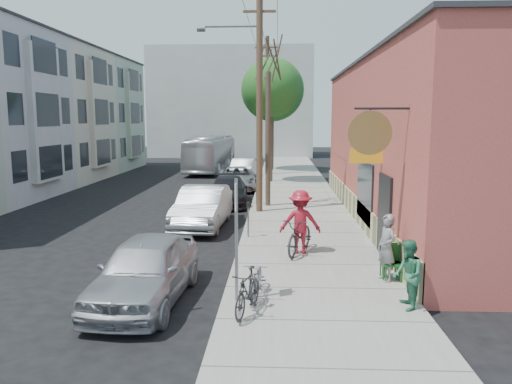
{
  "coord_description": "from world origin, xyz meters",
  "views": [
    {
      "loc": [
        3.27,
        -15.78,
        4.25
      ],
      "look_at": [
        2.45,
        2.86,
        1.5
      ],
      "focal_mm": 35.0,
      "sensor_mm": 36.0,
      "label": 1
    }
  ],
  "objects_px": {
    "utility_pole_near": "(258,92)",
    "patio_chair_a": "(390,262)",
    "tree_bare": "(268,140)",
    "bus": "(211,154)",
    "tree_leafy_mid": "(271,88)",
    "patio_chair_b": "(392,264)",
    "parking_meter_near": "(248,214)",
    "tree_leafy_far": "(272,90)",
    "cyclist": "(300,222)",
    "parked_bike_b": "(257,278)",
    "car_2": "(228,191)",
    "car_3": "(237,178)",
    "car_0": "(145,270)",
    "patron_green": "(408,275)",
    "sign_post": "(236,228)",
    "parking_meter_far": "(257,187)",
    "car_4": "(243,169)",
    "parked_bike_a": "(248,292)",
    "car_1": "(203,207)",
    "patron_grey": "(387,248)"
  },
  "relations": [
    {
      "from": "utility_pole_near",
      "to": "patio_chair_a",
      "type": "bearing_deg",
      "value": -67.97
    },
    {
      "from": "tree_bare",
      "to": "bus",
      "type": "relative_size",
      "value": 0.61
    },
    {
      "from": "tree_leafy_mid",
      "to": "patio_chair_b",
      "type": "xyz_separation_m",
      "value": [
        3.4,
        -20.29,
        -5.6
      ]
    },
    {
      "from": "parking_meter_near",
      "to": "tree_leafy_far",
      "type": "relative_size",
      "value": 0.14
    },
    {
      "from": "cyclist",
      "to": "patio_chair_a",
      "type": "bearing_deg",
      "value": 132.95
    },
    {
      "from": "parking_meter_near",
      "to": "parked_bike_b",
      "type": "height_order",
      "value": "parking_meter_near"
    },
    {
      "from": "tree_bare",
      "to": "car_2",
      "type": "relative_size",
      "value": 1.32
    },
    {
      "from": "patio_chair_a",
      "to": "car_3",
      "type": "bearing_deg",
      "value": 102.91
    },
    {
      "from": "utility_pole_near",
      "to": "car_3",
      "type": "bearing_deg",
      "value": 101.52
    },
    {
      "from": "bus",
      "to": "car_0",
      "type": "bearing_deg",
      "value": -81.94
    },
    {
      "from": "patio_chair_b",
      "to": "parked_bike_b",
      "type": "height_order",
      "value": "patio_chair_b"
    },
    {
      "from": "parking_meter_near",
      "to": "patio_chair_a",
      "type": "relative_size",
      "value": 1.41
    },
    {
      "from": "patron_green",
      "to": "utility_pole_near",
      "type": "bearing_deg",
      "value": -160.17
    },
    {
      "from": "tree_bare",
      "to": "parked_bike_b",
      "type": "height_order",
      "value": "tree_bare"
    },
    {
      "from": "utility_pole_near",
      "to": "patio_chair_b",
      "type": "height_order",
      "value": "utility_pole_near"
    },
    {
      "from": "patio_chair_b",
      "to": "car_2",
      "type": "distance_m",
      "value": 13.17
    },
    {
      "from": "sign_post",
      "to": "parking_meter_far",
      "type": "distance_m",
      "value": 12.87
    },
    {
      "from": "car_3",
      "to": "car_4",
      "type": "xyz_separation_m",
      "value": [
        0.0,
        5.15,
        0.04
      ]
    },
    {
      "from": "parking_meter_near",
      "to": "parking_meter_far",
      "type": "xyz_separation_m",
      "value": [
        0.0,
        6.69,
        0.0
      ]
    },
    {
      "from": "sign_post",
      "to": "tree_leafy_far",
      "type": "distance_m",
      "value": 29.98
    },
    {
      "from": "parked_bike_a",
      "to": "bus",
      "type": "height_order",
      "value": "bus"
    },
    {
      "from": "tree_leafy_far",
      "to": "patio_chair_b",
      "type": "distance_m",
      "value": 28.82
    },
    {
      "from": "parking_meter_near",
      "to": "car_0",
      "type": "distance_m",
      "value": 6.28
    },
    {
      "from": "patio_chair_a",
      "to": "parked_bike_a",
      "type": "xyz_separation_m",
      "value": [
        -3.53,
        -2.52,
        0.04
      ]
    },
    {
      "from": "parked_bike_a",
      "to": "car_1",
      "type": "distance_m",
      "value": 9.36
    },
    {
      "from": "tree_bare",
      "to": "patio_chair_b",
      "type": "distance_m",
      "value": 11.84
    },
    {
      "from": "tree_leafy_mid",
      "to": "patron_green",
      "type": "relative_size",
      "value": 5.21
    },
    {
      "from": "car_1",
      "to": "sign_post",
      "type": "bearing_deg",
      "value": -73.78
    },
    {
      "from": "parking_meter_near",
      "to": "patron_grey",
      "type": "relative_size",
      "value": 0.72
    },
    {
      "from": "cyclist",
      "to": "parked_bike_b",
      "type": "bearing_deg",
      "value": 72.84
    },
    {
      "from": "car_2",
      "to": "bus",
      "type": "height_order",
      "value": "bus"
    },
    {
      "from": "parking_meter_near",
      "to": "tree_leafy_mid",
      "type": "bearing_deg",
      "value": 88.0
    },
    {
      "from": "tree_leafy_far",
      "to": "cyclist",
      "type": "height_order",
      "value": "tree_leafy_far"
    },
    {
      "from": "patron_green",
      "to": "car_0",
      "type": "xyz_separation_m",
      "value": [
        -5.88,
        0.53,
        -0.14
      ]
    },
    {
      "from": "tree_bare",
      "to": "car_0",
      "type": "xyz_separation_m",
      "value": [
        -2.6,
        -12.41,
        -2.5
      ]
    },
    {
      "from": "tree_leafy_mid",
      "to": "cyclist",
      "type": "xyz_separation_m",
      "value": [
        1.16,
        -17.75,
        -5.06
      ]
    },
    {
      "from": "patio_chair_b",
      "to": "cyclist",
      "type": "distance_m",
      "value": 3.43
    },
    {
      "from": "sign_post",
      "to": "patron_grey",
      "type": "height_order",
      "value": "sign_post"
    },
    {
      "from": "parking_meter_near",
      "to": "parking_meter_far",
      "type": "height_order",
      "value": "same"
    },
    {
      "from": "car_1",
      "to": "bus",
      "type": "distance_m",
      "value": 21.19
    },
    {
      "from": "tree_leafy_mid",
      "to": "patron_green",
      "type": "height_order",
      "value": "tree_leafy_mid"
    },
    {
      "from": "tree_leafy_mid",
      "to": "parked_bike_a",
      "type": "bearing_deg",
      "value": -90.39
    },
    {
      "from": "parked_bike_b",
      "to": "car_4",
      "type": "xyz_separation_m",
      "value": [
        -2.0,
        23.73,
        0.15
      ]
    },
    {
      "from": "cyclist",
      "to": "car_1",
      "type": "height_order",
      "value": "cyclist"
    },
    {
      "from": "car_3",
      "to": "tree_bare",
      "type": "bearing_deg",
      "value": -78.13
    },
    {
      "from": "patron_green",
      "to": "car_4",
      "type": "distance_m",
      "value": 24.98
    },
    {
      "from": "parked_bike_b",
      "to": "car_2",
      "type": "relative_size",
      "value": 0.34
    },
    {
      "from": "tree_bare",
      "to": "parked_bike_a",
      "type": "distance_m",
      "value": 13.62
    },
    {
      "from": "car_0",
      "to": "car_2",
      "type": "xyz_separation_m",
      "value": [
        0.6,
        13.41,
        -0.09
      ]
    },
    {
      "from": "tree_leafy_far",
      "to": "bus",
      "type": "distance_m",
      "value": 7.12
    }
  ]
}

